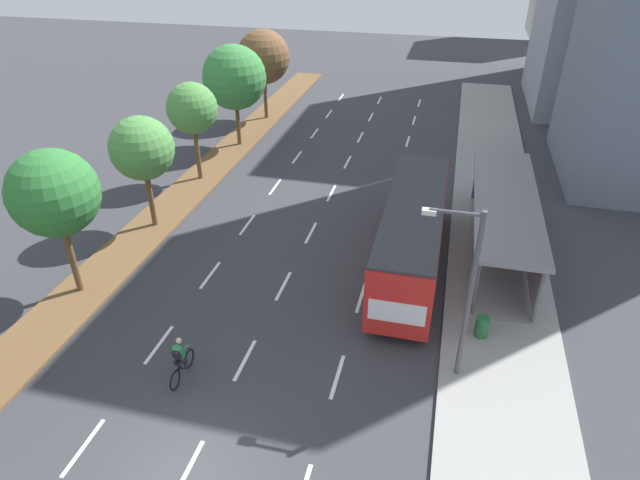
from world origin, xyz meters
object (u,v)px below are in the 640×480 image
Objects in this scene: median_tree_second at (54,193)px; median_tree_fourth at (192,109)px; median_tree_farthest at (263,57)px; trash_bin at (482,327)px; cyclist at (181,360)px; bus at (413,228)px; median_tree_fifth at (234,78)px; bus_shelter at (509,220)px; median_tree_third at (142,149)px; streetlight at (466,286)px.

median_tree_fourth is at bearing 89.28° from median_tree_second.
median_tree_farthest is 7.93× the size of trash_bin.
median_tree_second is at bearing 151.42° from cyclist.
bus is 5.58m from trash_bin.
median_tree_fifth reaches higher than bus.
median_tree_third reaches higher than bus_shelter.
bus_shelter is at bearing 76.53° from streetlight.
bus_shelter is 2.00× the size of median_tree_third.
median_tree_second is at bearing -158.64° from bus.
cyclist is 8.53m from median_tree_second.
bus_shelter is 1.71× the size of median_tree_fifth.
bus_shelter reaches higher than cyclist.
median_tree_second is at bearing -157.13° from bus_shelter.
median_tree_farthest is (-17.62, 16.46, 2.97)m from bus_shelter.
median_tree_third reaches higher than trash_bin.
median_tree_fifth is (-17.59, 10.45, 2.92)m from bus_shelter.
median_tree_second is at bearing -90.72° from median_tree_fourth.
bus_shelter is 18.58m from median_tree_fourth.
median_tree_fourth is 6.03m from median_tree_fifth.
trash_bin is at bearing -53.47° from bus.
bus is at bearing 108.23° from streetlight.
streetlight reaches higher than cyclist.
median_tree_third is at bearing 177.24° from bus.
median_tree_fourth reaches higher than bus_shelter.
median_tree_fifth is (0.09, 12.03, 0.45)m from median_tree_third.
median_tree_second is 24.05m from median_tree_farthest.
cyclist is (-11.36, -11.21, -1.08)m from bus_shelter.
cyclist is 0.31× the size of median_tree_fourth.
median_tree_fourth is 0.90× the size of streetlight.
bus_shelter is 4.83m from bus.
trash_bin is (10.28, 4.66, -0.22)m from cyclist.
median_tree_third is 0.99× the size of median_tree_fourth.
bus_shelter is 1.03× the size of bus.
cyclist is 12.05m from median_tree_third.
median_tree_third reaches higher than bus.
median_tree_second is (-18.00, -7.59, 2.88)m from bus_shelter.
cyclist is at bearing -28.58° from median_tree_second.
bus is at bearing 21.36° from median_tree_second.
streetlight reaches higher than median_tree_third.
median_tree_fourth is at bearing 146.78° from trash_bin.
bus is 23.13m from median_tree_farthest.
bus reaches higher than bus_shelter.
bus is (-4.28, -2.23, 0.20)m from bus_shelter.
cyclist is at bearing -135.39° from bus_shelter.
bus is 1.92× the size of median_tree_fourth.
bus_shelter is 1.81× the size of median_tree_second.
cyclist is 0.27× the size of median_tree_fifth.
median_tree_fifth is 1.05× the size of streetlight.
bus is at bearing 126.53° from trash_bin.
median_tree_farthest reaches higher than median_tree_second.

